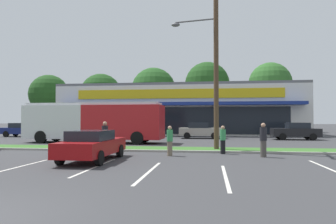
{
  "coord_description": "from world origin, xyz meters",
  "views": [
    {
      "loc": [
        4.85,
        -5.18,
        1.94
      ],
      "look_at": [
        1.67,
        18.1,
        2.48
      ],
      "focal_mm": 33.0,
      "sensor_mm": 36.0,
      "label": 1
    }
  ],
  "objects_px": {
    "car_0": "(22,130)",
    "pedestrian_far": "(223,140)",
    "utility_pole": "(214,53)",
    "city_bus": "(94,121)",
    "car_1": "(200,130)",
    "pedestrian_mid": "(263,140)",
    "pedestrian_near_bench": "(170,141)",
    "car_3": "(296,131)",
    "pedestrian_by_pole": "(105,137)",
    "car_2": "(92,145)"
  },
  "relations": [
    {
      "from": "city_bus",
      "to": "car_0",
      "type": "xyz_separation_m",
      "value": [
        -10.94,
        7.08,
        -0.99
      ]
    },
    {
      "from": "pedestrian_mid",
      "to": "pedestrian_far",
      "type": "height_order",
      "value": "pedestrian_mid"
    },
    {
      "from": "car_0",
      "to": "pedestrian_far",
      "type": "xyz_separation_m",
      "value": [
        21.12,
        -13.91,
        0.02
      ]
    },
    {
      "from": "utility_pole",
      "to": "car_3",
      "type": "relative_size",
      "value": 2.66
    },
    {
      "from": "utility_pole",
      "to": "city_bus",
      "type": "bearing_deg",
      "value": 152.21
    },
    {
      "from": "car_2",
      "to": "car_3",
      "type": "relative_size",
      "value": 1.11
    },
    {
      "from": "utility_pole",
      "to": "pedestrian_far",
      "type": "relative_size",
      "value": 7.21
    },
    {
      "from": "pedestrian_far",
      "to": "car_0",
      "type": "bearing_deg",
      "value": 35.91
    },
    {
      "from": "car_0",
      "to": "pedestrian_near_bench",
      "type": "relative_size",
      "value": 2.86
    },
    {
      "from": "car_1",
      "to": "pedestrian_mid",
      "type": "bearing_deg",
      "value": -76.12
    },
    {
      "from": "car_3",
      "to": "pedestrian_far",
      "type": "distance_m",
      "value": 14.76
    },
    {
      "from": "utility_pole",
      "to": "pedestrian_near_bench",
      "type": "distance_m",
      "value": 6.47
    },
    {
      "from": "car_0",
      "to": "pedestrian_mid",
      "type": "relative_size",
      "value": 2.6
    },
    {
      "from": "car_0",
      "to": "car_2",
      "type": "height_order",
      "value": "car_0"
    },
    {
      "from": "car_1",
      "to": "pedestrian_near_bench",
      "type": "distance_m",
      "value": 14.97
    },
    {
      "from": "city_bus",
      "to": "car_1",
      "type": "xyz_separation_m",
      "value": [
        8.51,
        6.79,
        -0.96
      ]
    },
    {
      "from": "car_3",
      "to": "pedestrian_by_pole",
      "type": "xyz_separation_m",
      "value": [
        -14.03,
        -13.03,
        0.09
      ]
    },
    {
      "from": "utility_pole",
      "to": "pedestrian_near_bench",
      "type": "height_order",
      "value": "utility_pole"
    },
    {
      "from": "pedestrian_far",
      "to": "pedestrian_mid",
      "type": "bearing_deg",
      "value": -141.46
    },
    {
      "from": "city_bus",
      "to": "pedestrian_by_pole",
      "type": "distance_m",
      "value": 7.84
    },
    {
      "from": "car_0",
      "to": "car_2",
      "type": "relative_size",
      "value": 0.96
    },
    {
      "from": "car_1",
      "to": "pedestrian_far",
      "type": "xyz_separation_m",
      "value": [
        1.67,
        -13.62,
        -0.02
      ]
    },
    {
      "from": "car_0",
      "to": "pedestrian_far",
      "type": "distance_m",
      "value": 25.29
    },
    {
      "from": "car_0",
      "to": "car_1",
      "type": "height_order",
      "value": "car_1"
    },
    {
      "from": "pedestrian_near_bench",
      "to": "pedestrian_mid",
      "type": "distance_m",
      "value": 4.8
    },
    {
      "from": "pedestrian_far",
      "to": "car_1",
      "type": "bearing_deg",
      "value": -13.74
    },
    {
      "from": "car_1",
      "to": "pedestrian_near_bench",
      "type": "xyz_separation_m",
      "value": [
        -1.14,
        -14.93,
        -0.01
      ]
    },
    {
      "from": "utility_pole",
      "to": "car_1",
      "type": "height_order",
      "value": "utility_pole"
    },
    {
      "from": "car_1",
      "to": "pedestrian_far",
      "type": "height_order",
      "value": "car_1"
    },
    {
      "from": "car_3",
      "to": "pedestrian_by_pole",
      "type": "distance_m",
      "value": 19.15
    },
    {
      "from": "car_3",
      "to": "utility_pole",
      "type": "bearing_deg",
      "value": 55.35
    },
    {
      "from": "car_0",
      "to": "car_1",
      "type": "distance_m",
      "value": 19.45
    },
    {
      "from": "car_1",
      "to": "pedestrian_near_bench",
      "type": "bearing_deg",
      "value": -94.37
    },
    {
      "from": "car_1",
      "to": "pedestrian_by_pole",
      "type": "distance_m",
      "value": 14.71
    },
    {
      "from": "car_0",
      "to": "pedestrian_near_bench",
      "type": "bearing_deg",
      "value": -39.73
    },
    {
      "from": "utility_pole",
      "to": "car_0",
      "type": "xyz_separation_m",
      "value": [
        -20.67,
        12.2,
        -5.24
      ]
    },
    {
      "from": "pedestrian_by_pole",
      "to": "pedestrian_mid",
      "type": "xyz_separation_m",
      "value": [
        8.76,
        -1.01,
        -0.03
      ]
    },
    {
      "from": "pedestrian_by_pole",
      "to": "car_1",
      "type": "bearing_deg",
      "value": -69.71
    },
    {
      "from": "car_2",
      "to": "pedestrian_mid",
      "type": "xyz_separation_m",
      "value": [
        8.12,
        2.51,
        0.13
      ]
    },
    {
      "from": "pedestrian_far",
      "to": "car_3",
      "type": "bearing_deg",
      "value": -50.17
    },
    {
      "from": "city_bus",
      "to": "car_2",
      "type": "distance_m",
      "value": 11.32
    },
    {
      "from": "utility_pole",
      "to": "pedestrian_mid",
      "type": "relative_size",
      "value": 6.5
    },
    {
      "from": "city_bus",
      "to": "car_3",
      "type": "xyz_separation_m",
      "value": [
        17.43,
        6.03,
        -0.95
      ]
    },
    {
      "from": "car_1",
      "to": "car_3",
      "type": "relative_size",
      "value": 1.0
    },
    {
      "from": "car_1",
      "to": "city_bus",
      "type": "bearing_deg",
      "value": -141.4
    },
    {
      "from": "car_0",
      "to": "pedestrian_far",
      "type": "bearing_deg",
      "value": -33.36
    },
    {
      "from": "utility_pole",
      "to": "pedestrian_by_pole",
      "type": "relative_size",
      "value": 6.29
    },
    {
      "from": "pedestrian_near_bench",
      "to": "pedestrian_far",
      "type": "bearing_deg",
      "value": 48.63
    },
    {
      "from": "city_bus",
      "to": "pedestrian_by_pole",
      "type": "relative_size",
      "value": 6.41
    },
    {
      "from": "city_bus",
      "to": "car_1",
      "type": "distance_m",
      "value": 10.93
    }
  ]
}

